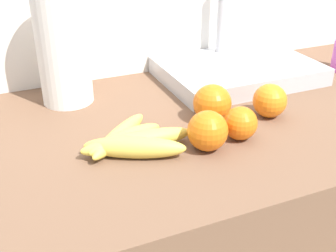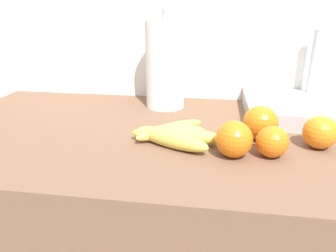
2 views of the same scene
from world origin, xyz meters
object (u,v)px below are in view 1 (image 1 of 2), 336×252
at_px(orange_front, 208,131).
at_px(sink_basin, 237,69).
at_px(orange_center, 270,101).
at_px(orange_back_left, 241,123).
at_px(paper_towel_roll, 63,48).
at_px(orange_right, 212,103).
at_px(banana_bunch, 131,141).

height_order(orange_front, sink_basin, sink_basin).
height_order(orange_front, orange_center, orange_front).
bearing_deg(orange_back_left, paper_towel_roll, 131.04).
relative_size(orange_front, orange_center, 1.05).
bearing_deg(paper_towel_roll, orange_right, -40.83).
xyz_separation_m(orange_center, sink_basin, (0.05, 0.22, -0.01)).
bearing_deg(orange_center, orange_back_left, -151.39).
bearing_deg(paper_towel_roll, orange_center, -33.47).
bearing_deg(orange_back_left, sink_basin, 59.63).
height_order(orange_front, orange_back_left, orange_front).
relative_size(orange_right, orange_back_left, 1.22).
xyz_separation_m(orange_front, sink_basin, (0.24, 0.29, -0.01)).
height_order(banana_bunch, orange_back_left, orange_back_left).
bearing_deg(banana_bunch, paper_towel_roll, 102.55).
bearing_deg(orange_center, orange_right, 166.60).
distance_m(banana_bunch, orange_front, 0.15).
relative_size(banana_bunch, orange_front, 2.81).
xyz_separation_m(orange_center, paper_towel_roll, (-0.39, 0.25, 0.09)).
bearing_deg(sink_basin, banana_bunch, -147.58).
height_order(paper_towel_roll, sink_basin, paper_towel_roll).
xyz_separation_m(banana_bunch, paper_towel_roll, (-0.06, 0.27, 0.11)).
bearing_deg(paper_towel_roll, orange_front, -59.00).
bearing_deg(sink_basin, orange_center, -103.81).
xyz_separation_m(banana_bunch, orange_right, (0.20, 0.05, 0.02)).
height_order(orange_right, sink_basin, sink_basin).
height_order(banana_bunch, orange_right, orange_right).
relative_size(orange_front, orange_back_left, 1.16).
height_order(orange_right, orange_center, orange_right).
bearing_deg(orange_center, orange_front, -159.43).
bearing_deg(sink_basin, orange_back_left, -120.37).
bearing_deg(orange_right, orange_front, -122.60).
distance_m(orange_front, orange_back_left, 0.08).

